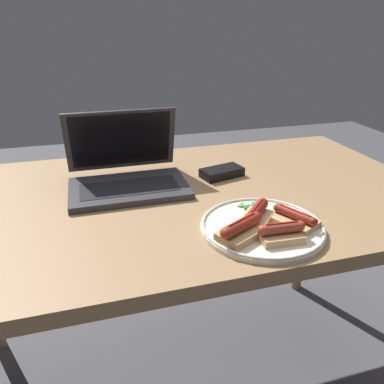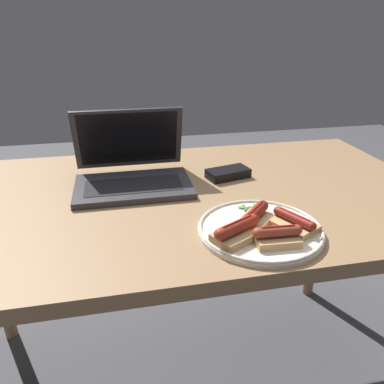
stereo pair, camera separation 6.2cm
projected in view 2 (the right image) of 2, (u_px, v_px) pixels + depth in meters
The scene contains 10 objects.
ground_plane at pixel (184, 373), 1.34m from camera, with size 6.00×6.00×0.00m, color #4C4C51.
desk at pixel (182, 213), 1.07m from camera, with size 1.45×0.80×0.71m.
laptop at pixel (132, 172), 1.09m from camera, with size 0.33×0.27×0.21m.
plate at pixel (260, 229), 0.85m from camera, with size 0.28×0.28×0.02m.
sausage_toast_left at pixel (237, 232), 0.80m from camera, with size 0.12×0.11×0.05m.
sausage_toast_middle at pixel (255, 217), 0.86m from camera, with size 0.11×0.11×0.05m.
sausage_toast_right at pixel (277, 236), 0.78m from camera, with size 0.11×0.06×0.04m.
sausage_toast_extra at pixel (294, 223), 0.84m from camera, with size 0.11×0.12×0.04m.
salad_pile at pixel (252, 209), 0.93m from camera, with size 0.06×0.08×0.01m.
external_drive at pixel (228, 173), 1.15m from camera, with size 0.14×0.09×0.03m.
Camera 2 is at (-0.16, -0.94, 1.15)m, focal length 35.00 mm.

